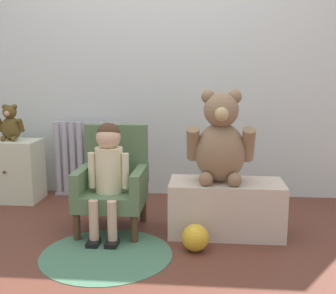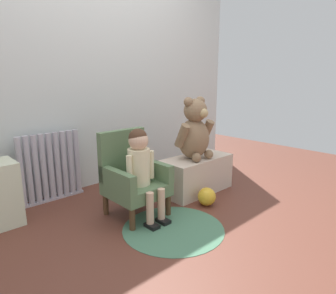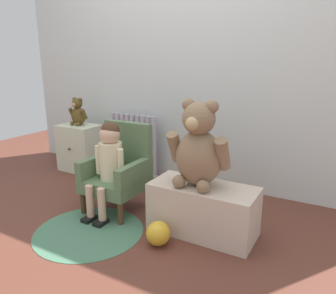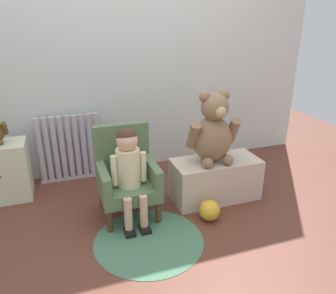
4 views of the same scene
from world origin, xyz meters
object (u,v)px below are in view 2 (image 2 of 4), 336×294
(radiator, at_px, (51,167))
(child_figure, at_px, (141,162))
(child_armchair, at_px, (132,177))
(low_bench, at_px, (196,174))
(large_teddy_bear, at_px, (194,132))
(toy_ball, at_px, (207,197))
(floor_rug, at_px, (173,228))

(radiator, xyz_separation_m, child_figure, (0.36, -0.81, 0.15))
(child_armchair, height_order, low_bench, child_armchair)
(low_bench, relative_size, large_teddy_bear, 1.24)
(child_figure, height_order, low_bench, child_figure)
(low_bench, xyz_separation_m, toy_ball, (-0.18, -0.28, -0.09))
(floor_rug, bearing_deg, radiator, 110.44)
(large_teddy_bear, bearing_deg, low_bench, 2.40)
(radiator, xyz_separation_m, floor_rug, (0.41, -1.11, -0.30))
(child_armchair, distance_m, child_figure, 0.18)
(child_armchair, relative_size, large_teddy_bear, 1.18)
(radiator, relative_size, child_figure, 0.87)
(child_figure, distance_m, large_teddy_bear, 0.70)
(large_teddy_bear, distance_m, floor_rug, 0.94)
(child_figure, xyz_separation_m, floor_rug, (0.05, -0.30, -0.45))
(radiator, bearing_deg, low_bench, -34.07)
(large_teddy_bear, height_order, floor_rug, large_teddy_bear)
(large_teddy_bear, bearing_deg, child_armchair, 176.64)
(large_teddy_bear, bearing_deg, toy_ball, -116.49)
(radiator, distance_m, child_figure, 0.90)
(child_figure, distance_m, low_bench, 0.78)
(child_armchair, distance_m, low_bench, 0.74)
(large_teddy_bear, xyz_separation_m, toy_ball, (-0.14, -0.28, -0.51))
(child_armchair, bearing_deg, toy_ball, -30.38)
(child_armchair, bearing_deg, low_bench, -3.02)
(large_teddy_bear, xyz_separation_m, floor_rug, (-0.63, -0.37, -0.58))
(child_armchair, height_order, large_teddy_bear, large_teddy_bear)
(radiator, relative_size, low_bench, 0.86)
(low_bench, xyz_separation_m, floor_rug, (-0.67, -0.38, -0.17))
(floor_rug, relative_size, toy_ball, 4.74)
(radiator, xyz_separation_m, large_teddy_bear, (1.05, -0.74, 0.28))
(child_figure, distance_m, toy_ball, 0.69)
(child_figure, bearing_deg, toy_ball, -20.80)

